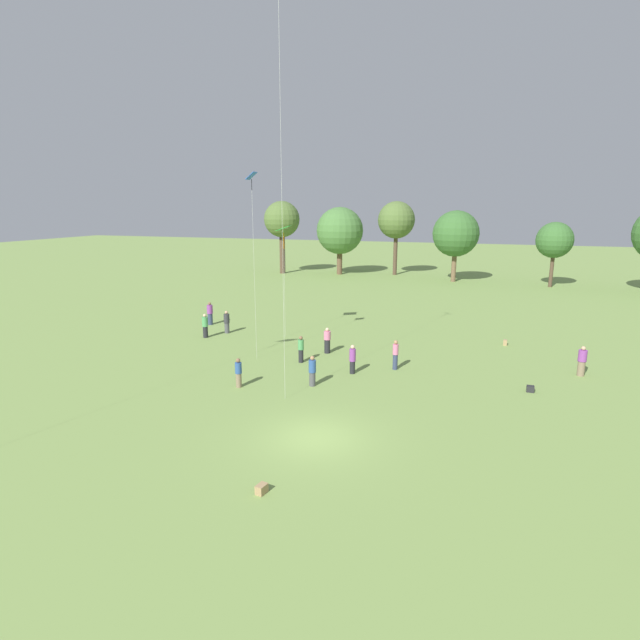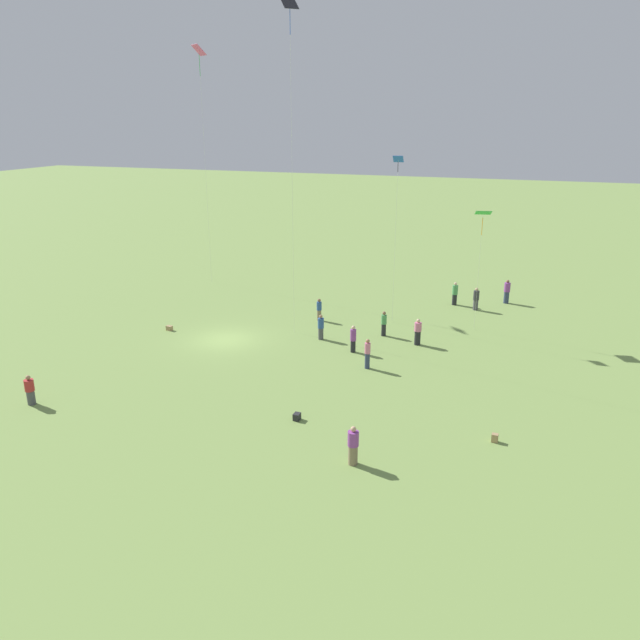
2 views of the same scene
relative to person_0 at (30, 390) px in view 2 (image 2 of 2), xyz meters
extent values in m
plane|color=#7A994C|center=(-12.04, 4.79, -0.77)|extent=(240.00, 240.00, 0.00)
cylinder|color=#4C4C51|center=(0.00, 0.00, -0.39)|extent=(0.48, 0.48, 0.75)
cylinder|color=#B72D2D|center=(0.00, 0.00, 0.28)|extent=(0.56, 0.56, 0.60)
sphere|color=#A87A56|center=(0.00, 0.00, 0.70)|extent=(0.24, 0.24, 0.24)
cylinder|color=#232328|center=(-12.71, 13.39, -0.39)|extent=(0.33, 0.33, 0.76)
cylinder|color=purple|center=(-12.71, 13.39, 0.36)|extent=(0.39, 0.39, 0.74)
sphere|color=beige|center=(-12.71, 13.39, 0.85)|extent=(0.24, 0.24, 0.24)
cylinder|color=#847056|center=(-17.98, 9.23, -0.38)|extent=(0.39, 0.39, 0.79)
cylinder|color=#2D5193|center=(-17.98, 9.23, 0.32)|extent=(0.46, 0.46, 0.60)
sphere|color=brown|center=(-17.98, 9.23, 0.74)|extent=(0.24, 0.24, 0.24)
cylinder|color=#333D5B|center=(-27.12, 21.67, -0.30)|extent=(0.49, 0.49, 0.94)
cylinder|color=purple|center=(-27.12, 21.67, 0.53)|extent=(0.57, 0.57, 0.71)
sphere|color=brown|center=(-27.12, 21.67, 1.00)|extent=(0.24, 0.24, 0.24)
cylinder|color=#232328|center=(-16.33, 14.44, -0.35)|extent=(0.33, 0.33, 0.84)
cylinder|color=#4C9956|center=(-16.33, 14.44, 0.39)|extent=(0.39, 0.39, 0.63)
sphere|color=brown|center=(-16.33, 14.44, 0.82)|extent=(0.24, 0.24, 0.24)
cylinder|color=#232328|center=(-25.28, 17.88, -0.34)|extent=(0.40, 0.40, 0.85)
cylinder|color=#4C9956|center=(-25.28, 17.88, 0.44)|extent=(0.47, 0.47, 0.72)
sphere|color=beige|center=(-25.28, 17.88, 0.92)|extent=(0.24, 0.24, 0.24)
cylinder|color=#4C4C51|center=(-14.26, 10.70, -0.38)|extent=(0.36, 0.36, 0.78)
cylinder|color=#2D5193|center=(-14.26, 10.70, 0.35)|extent=(0.43, 0.43, 0.68)
sphere|color=#A87A56|center=(-14.26, 10.70, 0.81)|extent=(0.24, 0.24, 0.24)
cylinder|color=#333D5B|center=(-10.46, 14.94, -0.30)|extent=(0.38, 0.38, 0.94)
cylinder|color=pink|center=(-10.46, 14.94, 0.49)|extent=(0.44, 0.44, 0.64)
sphere|color=#A87A56|center=(-10.46, 14.94, 0.93)|extent=(0.24, 0.24, 0.24)
cylinder|color=#232328|center=(-15.39, 16.93, -0.30)|extent=(0.55, 0.55, 0.93)
cylinder|color=pink|center=(-15.39, 16.93, 0.45)|extent=(0.65, 0.65, 0.57)
sphere|color=beige|center=(-15.39, 16.93, 0.85)|extent=(0.24, 0.24, 0.24)
cylinder|color=#4C4C51|center=(-24.42, 19.60, -0.37)|extent=(0.42, 0.42, 0.80)
cylinder|color=#333338|center=(-24.42, 19.60, 0.39)|extent=(0.50, 0.50, 0.71)
sphere|color=tan|center=(-24.42, 19.60, 0.86)|extent=(0.24, 0.24, 0.24)
cylinder|color=#847056|center=(-0.03, 17.23, -0.33)|extent=(0.56, 0.56, 0.88)
cylinder|color=purple|center=(-0.03, 17.23, 0.44)|extent=(0.66, 0.66, 0.66)
sphere|color=tan|center=(-0.03, 17.23, 0.88)|extent=(0.24, 0.24, 0.24)
cube|color=#E54C99|center=(-24.98, -3.47, 18.32)|extent=(1.31, 1.39, 0.80)
cylinder|color=green|center=(-24.98, -3.47, 17.18)|extent=(0.04, 0.04, 1.61)
cylinder|color=silver|center=(-24.98, -3.47, 8.78)|extent=(0.01, 0.01, 19.09)
cube|color=green|center=(-19.71, 20.03, 7.31)|extent=(1.16, 1.20, 0.37)
cylinder|color=orange|center=(-19.71, 20.03, 6.41)|extent=(0.04, 0.04, 1.16)
cylinder|color=silver|center=(-19.71, 20.03, 3.27)|extent=(0.01, 0.01, 8.08)
cube|color=black|center=(-14.97, 8.51, 19.55)|extent=(1.14, 1.15, 0.61)
cylinder|color=blue|center=(-14.97, 8.51, 18.59)|extent=(0.04, 0.04, 1.38)
cylinder|color=silver|center=(-14.97, 8.51, 9.39)|extent=(0.01, 0.01, 20.32)
cube|color=blue|center=(-19.35, 14.31, 10.62)|extent=(0.60, 0.73, 0.45)
cylinder|color=black|center=(-19.35, 14.31, 10.10)|extent=(0.04, 0.04, 0.63)
cylinder|color=silver|center=(-19.35, 14.31, 4.93)|extent=(0.01, 0.01, 11.39)
cube|color=#262628|center=(-2.98, 13.49, -0.60)|extent=(0.39, 0.31, 0.34)
cube|color=#A58459|center=(-4.02, 22.75, -0.57)|extent=(0.27, 0.30, 0.39)
cube|color=#A58459|center=(-12.42, 0.23, -0.61)|extent=(0.36, 0.47, 0.32)
camera|label=1|loc=(-5.64, -13.69, 8.84)|focal=28.00mm
camera|label=2|loc=(22.38, 23.79, 13.33)|focal=35.00mm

